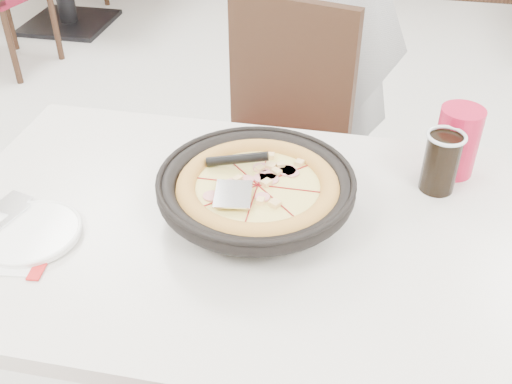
% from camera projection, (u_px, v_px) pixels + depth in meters
% --- Properties ---
extents(floor, '(7.00, 7.00, 0.00)m').
position_uv_depth(floor, '(312.00, 352.00, 1.89)').
color(floor, silver).
rests_on(floor, ground).
extents(main_table, '(1.22, 0.84, 0.75)m').
position_uv_depth(main_table, '(233.00, 340.00, 1.46)').
color(main_table, white).
rests_on(main_table, floor).
extents(chair_far, '(0.51, 0.51, 0.95)m').
position_uv_depth(chair_far, '(264.00, 166.00, 1.89)').
color(chair_far, black).
rests_on(chair_far, floor).
extents(trivet, '(0.13, 0.13, 0.04)m').
position_uv_depth(trivet, '(235.00, 201.00, 1.26)').
color(trivet, black).
rests_on(trivet, main_table).
extents(pizza_pan, '(0.36, 0.36, 0.01)m').
position_uv_depth(pizza_pan, '(256.00, 195.00, 1.24)').
color(pizza_pan, black).
rests_on(pizza_pan, trivet).
extents(pizza, '(0.31, 0.31, 0.02)m').
position_uv_depth(pizza, '(258.00, 194.00, 1.21)').
color(pizza, '#B3813A').
rests_on(pizza, pizza_pan).
extents(pizza_server, '(0.08, 0.10, 0.00)m').
position_uv_depth(pizza_server, '(233.00, 194.00, 1.16)').
color(pizza_server, white).
rests_on(pizza_server, pizza).
extents(napkin, '(0.17, 0.17, 0.00)m').
position_uv_depth(napkin, '(12.00, 248.00, 1.17)').
color(napkin, white).
rests_on(napkin, main_table).
extents(side_plate, '(0.20, 0.20, 0.01)m').
position_uv_depth(side_plate, '(31.00, 233.00, 1.19)').
color(side_plate, white).
rests_on(side_plate, napkin).
extents(fork, '(0.05, 0.16, 0.00)m').
position_uv_depth(fork, '(0.00, 227.00, 1.19)').
color(fork, white).
rests_on(fork, side_plate).
extents(cola_glass, '(0.08, 0.08, 0.13)m').
position_uv_depth(cola_glass, '(441.00, 164.00, 1.29)').
color(cola_glass, black).
rests_on(cola_glass, main_table).
extents(red_cup, '(0.10, 0.10, 0.16)m').
position_uv_depth(red_cup, '(457.00, 141.00, 1.34)').
color(red_cup, '#AF1132').
rests_on(red_cup, main_table).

